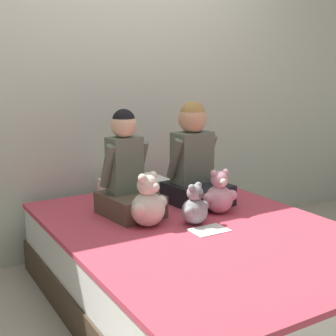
# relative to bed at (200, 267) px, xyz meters

# --- Properties ---
(ground_plane) EXTENTS (14.00, 14.00, 0.00)m
(ground_plane) POSITION_rel_bed_xyz_m (0.00, 0.00, -0.23)
(ground_plane) COLOR #B2A899
(wall_behind_bed) EXTENTS (8.00, 0.06, 2.50)m
(wall_behind_bed) POSITION_rel_bed_xyz_m (0.00, 1.13, 1.02)
(wall_behind_bed) COLOR beige
(wall_behind_bed) RESTS_ON ground_plane
(bed) EXTENTS (1.52, 2.04, 0.47)m
(bed) POSITION_rel_bed_xyz_m (0.00, 0.00, 0.00)
(bed) COLOR #473828
(bed) RESTS_ON ground_plane
(child_on_left) EXTENTS (0.34, 0.41, 0.65)m
(child_on_left) POSITION_rel_bed_xyz_m (-0.24, 0.44, 0.48)
(child_on_left) COLOR brown
(child_on_left) RESTS_ON bed
(child_on_right) EXTENTS (0.38, 0.43, 0.68)m
(child_on_right) POSITION_rel_bed_xyz_m (0.25, 0.45, 0.51)
(child_on_right) COLOR black
(child_on_right) RESTS_ON bed
(teddy_bear_held_by_left_child) EXTENTS (0.25, 0.20, 0.31)m
(teddy_bear_held_by_left_child) POSITION_rel_bed_xyz_m (-0.24, 0.18, 0.37)
(teddy_bear_held_by_left_child) COLOR silver
(teddy_bear_held_by_left_child) RESTS_ON bed
(teddy_bear_held_by_right_child) EXTENTS (0.23, 0.18, 0.28)m
(teddy_bear_held_by_right_child) POSITION_rel_bed_xyz_m (0.26, 0.17, 0.35)
(teddy_bear_held_by_right_child) COLOR #DBA3B2
(teddy_bear_held_by_right_child) RESTS_ON bed
(teddy_bear_between_children) EXTENTS (0.19, 0.15, 0.24)m
(teddy_bear_between_children) POSITION_rel_bed_xyz_m (0.01, 0.07, 0.34)
(teddy_bear_between_children) COLOR #939399
(teddy_bear_between_children) RESTS_ON bed
(pillow_at_headboard) EXTENTS (0.44, 0.31, 0.11)m
(pillow_at_headboard) POSITION_rel_bed_xyz_m (0.00, 0.84, 0.29)
(pillow_at_headboard) COLOR white
(pillow_at_headboard) RESTS_ON bed
(sign_card) EXTENTS (0.21, 0.15, 0.00)m
(sign_card) POSITION_rel_bed_xyz_m (0.02, -0.06, 0.24)
(sign_card) COLOR white
(sign_card) RESTS_ON bed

